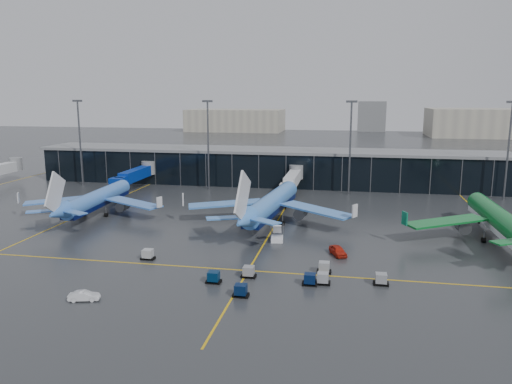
% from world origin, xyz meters
% --- Properties ---
extents(ground, '(600.00, 600.00, 0.00)m').
position_xyz_m(ground, '(0.00, 0.00, 0.00)').
color(ground, '#282B2D').
rests_on(ground, ground).
extents(terminal_pier, '(142.00, 17.00, 10.70)m').
position_xyz_m(terminal_pier, '(0.00, 62.00, 5.42)').
color(terminal_pier, black).
rests_on(terminal_pier, ground).
extents(jet_bridges, '(94.00, 27.50, 7.20)m').
position_xyz_m(jet_bridges, '(-35.00, 42.99, 4.55)').
color(jet_bridges, '#595B60').
rests_on(jet_bridges, ground).
extents(flood_masts, '(203.00, 0.50, 25.50)m').
position_xyz_m(flood_masts, '(5.00, 50.00, 13.81)').
color(flood_masts, '#595B60').
rests_on(flood_masts, ground).
extents(distant_hangars, '(260.00, 71.00, 22.00)m').
position_xyz_m(distant_hangars, '(49.94, 270.08, 8.79)').
color(distant_hangars, '#B2AD99').
rests_on(distant_hangars, ground).
extents(taxi_lines, '(220.00, 120.00, 0.02)m').
position_xyz_m(taxi_lines, '(10.00, 10.61, 0.01)').
color(taxi_lines, gold).
rests_on(taxi_lines, ground).
extents(airliner_arkefly, '(35.85, 40.40, 11.97)m').
position_xyz_m(airliner_arkefly, '(-31.21, 15.08, 5.99)').
color(airliner_arkefly, '#3E76CD').
rests_on(airliner_arkefly, ground).
extents(airliner_klm_near, '(42.59, 47.26, 13.32)m').
position_xyz_m(airliner_klm_near, '(8.87, 15.68, 6.66)').
color(airliner_klm_near, '#4181D7').
rests_on(airliner_klm_near, ground).
extents(airliner_aer_lingus, '(38.06, 43.11, 13.00)m').
position_xyz_m(airliner_aer_lingus, '(52.88, 10.08, 6.50)').
color(airliner_aer_lingus, '#0C6C28').
rests_on(airliner_aer_lingus, ground).
extents(baggage_carts, '(39.87, 13.87, 1.70)m').
position_xyz_m(baggage_carts, '(14.21, -18.13, 0.76)').
color(baggage_carts, black).
rests_on(baggage_carts, ground).
extents(mobile_airstair, '(2.56, 3.43, 3.45)m').
position_xyz_m(mobile_airstair, '(12.11, 1.73, 0.77)').
color(mobile_airstair, white).
rests_on(mobile_airstair, ground).
extents(service_van_red, '(3.62, 5.14, 1.62)m').
position_xyz_m(service_van_red, '(23.58, -4.71, 0.81)').
color(service_van_red, '#B61E0E').
rests_on(service_van_red, ground).
extents(service_van_white, '(4.29, 2.44, 1.34)m').
position_xyz_m(service_van_white, '(-9.23, -30.39, 0.67)').
color(service_van_white, silver).
rests_on(service_van_white, ground).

